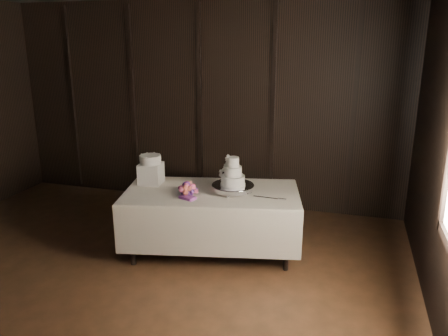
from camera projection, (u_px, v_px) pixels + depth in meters
room at (45, 167)px, 3.29m from camera, size 6.08×7.08×3.08m
display_table at (212, 219)px, 5.09m from camera, size 2.16×1.44×0.76m
cake_stand at (233, 188)px, 4.95m from camera, size 0.52×0.52×0.09m
wedding_cake at (231, 174)px, 4.90m from camera, size 0.31×0.27×0.32m
bouquet at (187, 190)px, 4.86m from camera, size 0.41×0.47×0.19m
box_pedestal at (151, 173)px, 5.24m from camera, size 0.29×0.29×0.25m
small_cake at (150, 159)px, 5.19m from camera, size 0.28×0.28×0.10m
cake_knife at (266, 197)px, 4.78m from camera, size 0.37×0.05×0.01m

